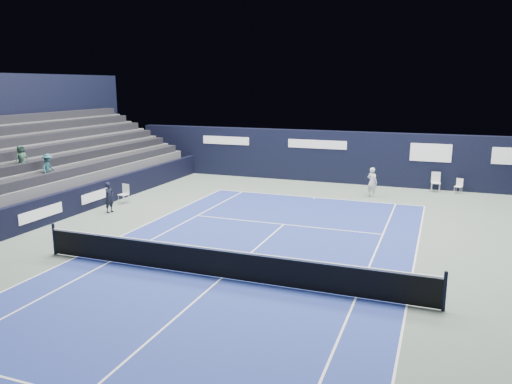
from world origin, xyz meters
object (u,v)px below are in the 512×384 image
folding_chair_back_a (436,181)px  line_judge_chair (125,192)px  tennis_player (372,182)px  folding_chair_back_b (459,185)px  tennis_net (221,263)px

folding_chair_back_a → line_judge_chair: folding_chair_back_a is taller
folding_chair_back_a → tennis_player: tennis_player is taller
folding_chair_back_a → tennis_player: 4.06m
folding_chair_back_a → folding_chair_back_b: size_ratio=1.33×
folding_chair_back_b → folding_chair_back_a: bearing=-160.2°
folding_chair_back_a → tennis_player: bearing=-146.4°
tennis_player → tennis_net: bearing=-101.8°
line_judge_chair → folding_chair_back_b: bearing=35.2°
line_judge_chair → tennis_player: 12.79m
folding_chair_back_b → tennis_player: tennis_player is taller
folding_chair_back_b → tennis_net: (-7.09, -15.70, 0.04)m
folding_chair_back_a → folding_chair_back_b: 1.21m
tennis_net → tennis_player: size_ratio=8.21×
folding_chair_back_b → tennis_player: 5.04m
folding_chair_back_b → line_judge_chair: size_ratio=0.85×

